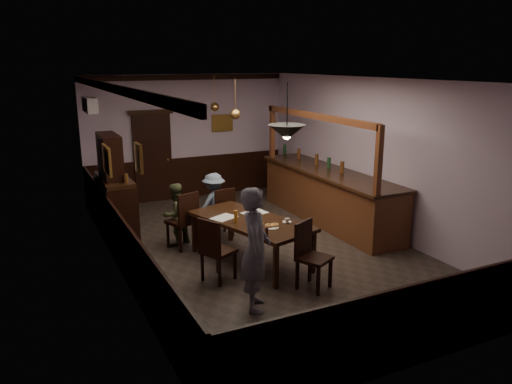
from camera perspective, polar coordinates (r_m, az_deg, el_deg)
room at (r=8.70m, az=0.53°, el=2.82°), size 5.01×8.01×3.01m
dining_table at (r=8.31m, az=-0.64°, el=-3.57°), size 1.60×2.40×0.75m
chair_far_left at (r=9.02m, az=-8.16°, el=-2.95°), size 0.59×0.59×1.05m
chair_far_right at (r=9.54m, az=-3.86°, el=-2.10°), size 0.46×0.46×0.98m
chair_near at (r=7.48m, az=6.15°, el=-6.83°), size 0.59×0.59×1.02m
chair_side at (r=7.63m, az=-4.76°, el=-6.34°), size 0.59×0.59×1.02m
person_standing at (r=6.72m, az=-0.07°, el=-6.56°), size 0.63×0.74×1.71m
person_seated_left at (r=9.25m, az=-9.21°, el=-2.54°), size 0.69×0.63×1.16m
person_seated_right at (r=9.74m, az=-4.83°, el=-1.33°), size 0.88×0.66×1.21m
newspaper_left at (r=8.38m, az=-3.70°, el=-2.94°), size 0.51×0.45×0.01m
newspaper_right at (r=8.63m, az=-0.17°, el=-2.39°), size 0.47×0.38×0.01m
napkin at (r=8.09m, az=0.17°, el=-3.59°), size 0.19×0.19×0.00m
saucer at (r=8.17m, az=3.54°, el=-3.41°), size 0.15×0.15×0.01m
coffee_cup at (r=8.09m, az=3.58°, el=-3.27°), size 0.10×0.10×0.07m
pastry_plate at (r=7.87m, az=1.83°, el=-4.09°), size 0.22×0.22×0.01m
pastry_ring_a at (r=7.88m, az=1.49°, el=-3.85°), size 0.13×0.13×0.04m
pastry_ring_b at (r=7.91m, az=2.18°, el=-3.78°), size 0.13×0.13×0.04m
soda_can at (r=8.23m, az=-0.11°, el=-2.84°), size 0.07×0.07×0.12m
beer_glass at (r=8.12m, az=-2.33°, el=-2.81°), size 0.06×0.06×0.20m
water_glass at (r=8.34m, az=-0.18°, el=-2.49°), size 0.06×0.06×0.15m
pepper_mill at (r=7.48m, az=1.24°, el=-4.60°), size 0.04×0.04×0.14m
sideboard at (r=9.85m, az=-15.83°, el=-0.51°), size 0.54×1.51×1.99m
bar_counter at (r=10.56m, az=8.30°, el=-0.29°), size 0.95×4.10×2.30m
door_back at (r=12.13m, az=-11.70°, el=3.78°), size 0.90×0.06×2.10m
ac_unit at (r=10.65m, az=-18.47°, el=9.45°), size 0.20×0.85×0.30m
picture_left_small at (r=6.27m, az=-13.26°, el=3.81°), size 0.04×0.28×0.36m
picture_left_large at (r=8.67m, az=-16.67°, el=3.52°), size 0.04×0.62×0.48m
picture_back at (r=12.58m, az=-3.86°, el=7.89°), size 0.55×0.04×0.42m
pendant_iron at (r=7.39m, az=3.54°, el=6.84°), size 0.56×0.56×0.83m
pendant_brass_mid at (r=9.78m, az=-2.37°, el=8.88°), size 0.20×0.20×0.81m
pendant_brass_far at (r=11.35m, az=-4.74°, el=9.65°), size 0.20×0.20×0.81m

